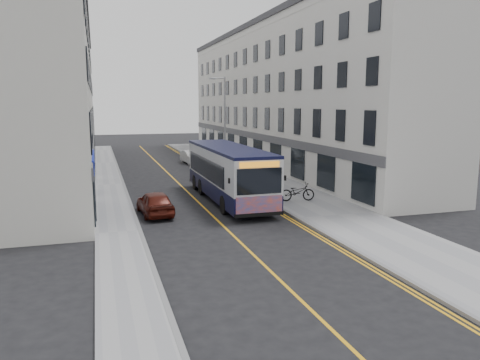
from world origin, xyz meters
TOP-DOWN VIEW (x-y plane):
  - ground at (0.00, 0.00)m, footprint 140.00×140.00m
  - pavement_east at (6.25, 12.00)m, footprint 4.50×64.00m
  - pavement_west at (-5.00, 12.00)m, footprint 2.00×64.00m
  - kerb_east at (4.00, 12.00)m, footprint 0.18×64.00m
  - kerb_west at (-4.00, 12.00)m, footprint 0.18×64.00m
  - road_centre_line at (0.00, 12.00)m, footprint 0.12×64.00m
  - road_dbl_yellow_inner at (3.55, 12.00)m, footprint 0.10×64.00m
  - road_dbl_yellow_outer at (3.75, 12.00)m, footprint 0.10×64.00m
  - terrace_east at (11.50, 21.00)m, footprint 6.00×46.00m
  - terrace_west at (-9.00, 21.00)m, footprint 6.00×46.00m
  - streetlamp at (4.17, 14.00)m, footprint 1.32×0.18m
  - city_bus at (1.87, 4.52)m, footprint 2.67×11.45m
  - bicycle at (5.66, 2.68)m, footprint 2.18×1.03m
  - pedestrian_near at (6.94, 14.33)m, footprint 0.62×0.43m
  - pedestrian_far at (6.29, 15.15)m, footprint 1.04×0.95m
  - car_white at (3.20, 22.84)m, footprint 1.76×4.02m
  - car_maroon at (-2.89, 2.09)m, footprint 1.83×3.95m

SIDE VIEW (x-z plane):
  - ground at x=0.00m, z-range 0.00..0.00m
  - road_centre_line at x=0.00m, z-range 0.00..0.01m
  - road_dbl_yellow_inner at x=3.55m, z-range 0.00..0.01m
  - road_dbl_yellow_outer at x=3.75m, z-range 0.00..0.01m
  - pavement_east at x=6.25m, z-range 0.00..0.12m
  - pavement_west at x=-5.00m, z-range 0.00..0.12m
  - kerb_east at x=4.00m, z-range 0.00..0.13m
  - kerb_west at x=-4.00m, z-range 0.00..0.13m
  - car_white at x=3.20m, z-range 0.00..1.28m
  - car_maroon at x=-2.89m, z-range 0.00..1.31m
  - bicycle at x=5.66m, z-range 0.12..1.22m
  - pedestrian_near at x=6.94m, z-range 0.12..1.72m
  - pedestrian_far at x=6.29m, z-range 0.12..1.85m
  - city_bus at x=1.87m, z-range 0.16..3.48m
  - streetlamp at x=4.17m, z-range 0.38..8.38m
  - terrace_east at x=11.50m, z-range 0.00..13.00m
  - terrace_west at x=-9.00m, z-range 0.00..13.00m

